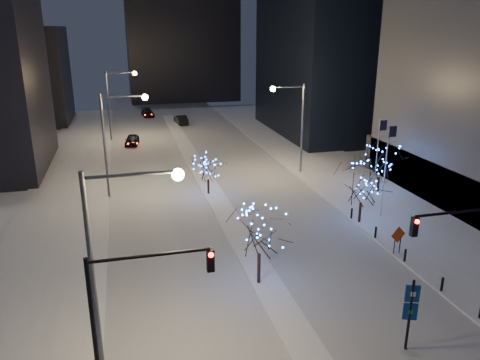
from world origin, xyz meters
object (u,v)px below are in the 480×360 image
object	(u,v)px
car_far	(148,113)
construction_sign	(398,237)
traffic_signal_east	(469,246)
car_near	(132,140)
street_lamp_w_mid	(115,131)
car_mid	(181,120)
traffic_signal_west	(130,302)
wayfinding_sign	(411,308)
street_lamp_w_far	(115,96)
holiday_tree_plaza_far	(380,164)
holiday_tree_median_far	(208,168)
street_lamp_east	(295,117)
holiday_tree_plaza_near	(362,186)
street_lamp_w_near	(114,245)
holiday_tree_median_near	(259,233)

from	to	relation	value
car_far	construction_sign	distance (m)	62.84
traffic_signal_east	car_near	xyz separation A→B (m)	(-16.05, 47.30, -4.03)
street_lamp_w_mid	car_mid	size ratio (longest dim) A/B	2.13
traffic_signal_west	wayfinding_sign	world-z (taller)	traffic_signal_west
street_lamp_w_far	holiday_tree_plaza_far	world-z (taller)	street_lamp_w_far
street_lamp_w_mid	traffic_signal_east	distance (m)	31.60
wayfinding_sign	holiday_tree_median_far	bearing A→B (deg)	123.40
street_lamp_east	holiday_tree_plaza_near	xyz separation A→B (m)	(0.42, -14.83, -3.10)
car_mid	holiday_tree_median_far	size ratio (longest dim) A/B	1.19
wayfinding_sign	street_lamp_w_near	bearing A→B (deg)	-167.71
street_lamp_w_far	holiday_tree_plaza_far	bearing A→B (deg)	-50.39
car_mid	car_far	distance (m)	10.13
traffic_signal_east	holiday_tree_median_far	world-z (taller)	traffic_signal_east
holiday_tree_plaza_near	car_near	bearing A→B (deg)	117.99
street_lamp_w_mid	holiday_tree_median_near	size ratio (longest dim) A/B	1.93
street_lamp_east	holiday_tree_plaza_far	world-z (taller)	street_lamp_east
traffic_signal_east	car_near	size ratio (longest dim) A/B	1.64
holiday_tree_plaza_near	construction_sign	size ratio (longest dim) A/B	2.50
car_far	holiday_tree_median_near	distance (m)	62.87
traffic_signal_west	traffic_signal_east	world-z (taller)	same
street_lamp_w_mid	street_lamp_w_far	bearing A→B (deg)	90.00
holiday_tree_plaza_far	car_near	bearing A→B (deg)	131.17
street_lamp_w_far	holiday_tree_median_far	xyz separation A→B (m)	(8.44, -26.73, -3.79)
traffic_signal_east	holiday_tree_median_near	distance (m)	11.67
car_far	car_near	bearing A→B (deg)	-105.15
holiday_tree_median_near	car_mid	bearing A→B (deg)	87.88
holiday_tree_plaza_near	traffic_signal_west	bearing A→B (deg)	-141.31
holiday_tree_plaza_near	wayfinding_sign	bearing A→B (deg)	-109.71
traffic_signal_west	holiday_tree_median_far	world-z (taller)	traffic_signal_west
traffic_signal_west	construction_sign	size ratio (longest dim) A/B	3.32
wayfinding_sign	car_far	bearing A→B (deg)	118.12
street_lamp_w_mid	car_far	xyz separation A→B (m)	(5.36, 43.49, -5.80)
street_lamp_w_near	traffic_signal_east	world-z (taller)	street_lamp_w_near
holiday_tree_median_far	holiday_tree_plaza_near	size ratio (longest dim) A/B	0.75
street_lamp_w_near	construction_sign	world-z (taller)	street_lamp_w_near
traffic_signal_west	construction_sign	distance (m)	21.15
car_mid	construction_sign	distance (m)	53.25
street_lamp_w_mid	construction_sign	bearing A→B (deg)	-42.77
car_near	car_far	distance (m)	22.47
traffic_signal_west	holiday_tree_median_far	xyz separation A→B (m)	(7.94, 25.27, -2.05)
holiday_tree_plaza_far	construction_sign	distance (m)	13.95
street_lamp_east	holiday_tree_median_near	xyz separation A→B (m)	(-10.58, -22.24, -2.85)
street_lamp_w_mid	car_mid	distance (m)	36.70
car_far	construction_sign	size ratio (longest dim) A/B	2.28
street_lamp_w_far	holiday_tree_plaza_far	xyz separation A→B (m)	(24.99, -30.19, -3.50)
street_lamp_w_near	street_lamp_w_mid	distance (m)	25.00
street_lamp_w_far	holiday_tree_median_far	world-z (taller)	street_lamp_w_far
street_lamp_w_near	street_lamp_w_far	bearing A→B (deg)	90.00
street_lamp_east	car_near	distance (m)	25.75
street_lamp_east	wayfinding_sign	xyz separation A→B (m)	(-5.08, -30.19, -4.01)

